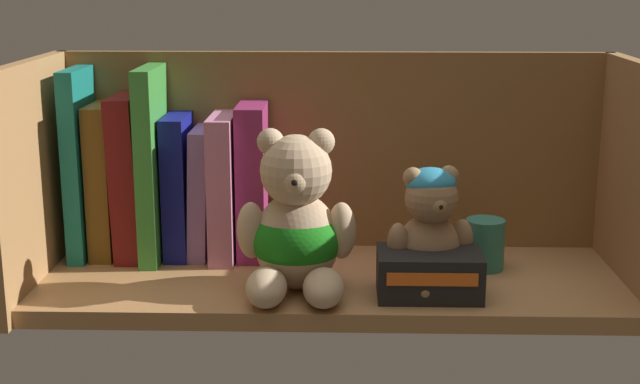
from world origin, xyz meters
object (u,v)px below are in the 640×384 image
book_4 (180,185)px  small_product_box (429,274)px  book_3 (156,161)px  teddy_bear_smaller (431,231)px  teddy_bear_larger (296,229)px  book_0 (84,162)px  book_5 (202,191)px  book_7 (253,180)px  pillar_candle (485,244)px  book_1 (106,179)px  book_2 (133,175)px  book_6 (225,184)px

book_4 → small_product_box: size_ratio=1.55×
book_3 → teddy_bear_smaller: size_ratio=1.72×
teddy_bear_larger → book_0: bearing=153.7°
book_5 → book_7: bearing=0.0°
book_7 → pillar_candle: book_7 is taller
teddy_bear_larger → teddy_bear_smaller: bearing=5.9°
book_5 → teddy_bear_larger: (12.37, -13.37, -0.85)cm
book_7 → pillar_candle: bearing=-10.6°
book_7 → teddy_bear_larger: book_7 is taller
teddy_bear_larger → pillar_candle: teddy_bear_larger is taller
book_5 → pillar_candle: size_ratio=2.64×
teddy_bear_larger → teddy_bear_smaller: teddy_bear_larger is taller
book_0 → small_product_box: size_ratio=2.06×
book_0 → book_5: bearing=0.0°
book_1 → teddy_bear_smaller: 41.04cm
book_3 → book_5: 6.78cm
book_3 → pillar_candle: 41.25cm
book_3 → teddy_bear_larger: size_ratio=1.30×
book_1 → teddy_bear_larger: book_1 is taller
book_2 → book_6: size_ratio=1.13×
teddy_bear_smaller → book_6: bearing=154.1°
small_product_box → teddy_bear_smaller: bearing=82.6°
book_1 → book_7: (18.29, 0.00, 0.02)cm
book_3 → small_product_box: bearing=-24.2°
book_5 → book_0: bearing=180.0°
book_6 → book_7: (3.49, 0.00, 0.62)cm
pillar_candle → book_7: bearing=169.4°
book_2 → teddy_bear_larger: book_2 is taller
book_0 → teddy_bear_larger: 30.47cm
book_5 → book_6: bearing=0.0°
book_6 → book_5: bearing=180.0°
book_2 → teddy_bear_smaller: 37.96cm
book_4 → teddy_bear_larger: 20.30cm
book_7 → small_product_box: (20.53, -14.63, -6.98)cm
book_0 → book_6: book_0 is taller
book_1 → small_product_box: book_1 is taller
teddy_bear_smaller → small_product_box: size_ratio=1.21×
book_7 → pillar_candle: 29.16cm
book_1 → book_0: bearing=180.0°
small_product_box → book_3: bearing=155.8°
book_5 → small_product_box: size_ratio=1.41×
book_1 → book_6: (14.80, 0.00, -0.60)cm
book_4 → book_7: size_ratio=0.93×
book_2 → pillar_candle: 43.84cm
book_4 → book_5: size_ratio=1.10×
book_0 → book_6: 17.75cm
teddy_bear_larger → book_1: bearing=151.2°
book_2 → small_product_box: size_ratio=1.77×
pillar_candle → book_1: bearing=173.5°
book_5 → book_4: bearing=180.0°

